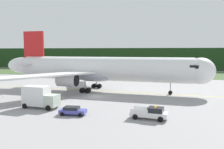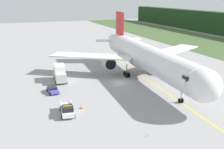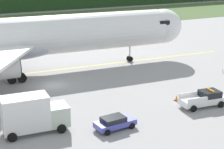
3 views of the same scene
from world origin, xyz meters
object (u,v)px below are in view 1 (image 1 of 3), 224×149
(airliner, at_px, (101,69))
(ops_pickup_truck, at_px, (151,113))
(apron_cone, at_px, (141,111))
(catering_truck, at_px, (39,97))
(staff_car, at_px, (73,110))

(airliner, relative_size, ops_pickup_truck, 9.62)
(airliner, xyz_separation_m, apron_cone, (12.32, -19.44, -4.99))
(catering_truck, bearing_deg, staff_car, -22.04)
(airliner, height_order, staff_car, airliner)
(airliner, bearing_deg, catering_truck, -104.71)
(ops_pickup_truck, bearing_deg, airliner, 122.06)
(staff_car, bearing_deg, ops_pickup_truck, 2.41)
(catering_truck, distance_m, apron_cone, 17.60)
(ops_pickup_truck, bearing_deg, staff_car, -177.59)
(apron_cone, bearing_deg, ops_pickup_truck, -60.07)
(airliner, distance_m, catering_truck, 20.78)
(apron_cone, bearing_deg, catering_truck, -178.71)
(ops_pickup_truck, height_order, apron_cone, ops_pickup_truck)
(ops_pickup_truck, distance_m, apron_cone, 3.35)
(catering_truck, height_order, apron_cone, catering_truck)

